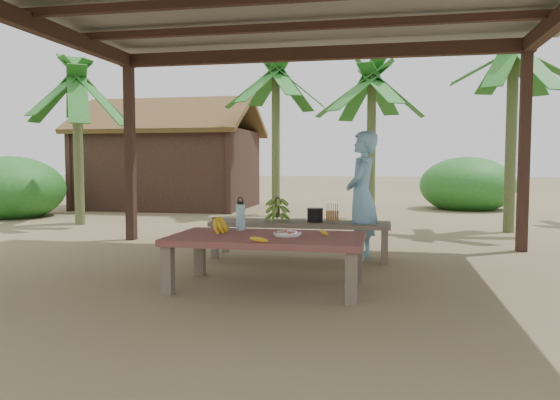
% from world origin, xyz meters
% --- Properties ---
extents(ground, '(80.00, 80.00, 0.00)m').
position_xyz_m(ground, '(0.00, 0.00, 0.00)').
color(ground, brown).
rests_on(ground, ground).
extents(pavilion, '(6.60, 5.60, 2.95)m').
position_xyz_m(pavilion, '(-0.01, -0.01, 2.78)').
color(pavilion, black).
rests_on(pavilion, ground).
extents(work_table, '(1.80, 1.01, 0.50)m').
position_xyz_m(work_table, '(-0.06, -0.43, 0.43)').
color(work_table, brown).
rests_on(work_table, ground).
extents(bench, '(2.20, 0.62, 0.45)m').
position_xyz_m(bench, '(-0.02, 1.24, 0.39)').
color(bench, brown).
rests_on(bench, ground).
extents(ripe_banana_bunch, '(0.32, 0.29, 0.16)m').
position_xyz_m(ripe_banana_bunch, '(-0.62, -0.32, 0.58)').
color(ripe_banana_bunch, yellow).
rests_on(ripe_banana_bunch, work_table).
extents(plate, '(0.26, 0.26, 0.04)m').
position_xyz_m(plate, '(0.13, -0.41, 0.52)').
color(plate, white).
rests_on(plate, work_table).
extents(loose_banana_front, '(0.17, 0.05, 0.04)m').
position_xyz_m(loose_banana_front, '(-0.04, -0.86, 0.52)').
color(loose_banana_front, yellow).
rests_on(loose_banana_front, work_table).
extents(loose_banana_side, '(0.13, 0.16, 0.04)m').
position_xyz_m(loose_banana_side, '(0.46, -0.28, 0.52)').
color(loose_banana_side, yellow).
rests_on(loose_banana_side, work_table).
extents(water_flask, '(0.09, 0.09, 0.33)m').
position_xyz_m(water_flask, '(-0.42, -0.07, 0.64)').
color(water_flask, '#3DA4BF').
rests_on(water_flask, work_table).
extents(green_banana_stalk, '(0.28, 0.28, 0.32)m').
position_xyz_m(green_banana_stalk, '(-0.30, 1.24, 0.61)').
color(green_banana_stalk, '#598C2D').
rests_on(green_banana_stalk, bench).
extents(cooking_pot, '(0.19, 0.19, 0.16)m').
position_xyz_m(cooking_pot, '(0.17, 1.24, 0.53)').
color(cooking_pot, black).
rests_on(cooking_pot, bench).
extents(skewer_rack, '(0.18, 0.08, 0.24)m').
position_xyz_m(skewer_rack, '(0.39, 1.19, 0.57)').
color(skewer_rack, '#A57F47').
rests_on(skewer_rack, bench).
extents(woman, '(0.45, 0.61, 1.56)m').
position_xyz_m(woman, '(0.74, 1.28, 0.78)').
color(woman, '#6EAAD0').
rests_on(woman, ground).
extents(hut, '(4.40, 3.43, 2.85)m').
position_xyz_m(hut, '(-4.50, 8.00, 1.10)').
color(hut, black).
rests_on(hut, ground).
extents(banana_plant_ne, '(1.80, 1.80, 3.30)m').
position_xyz_m(banana_plant_ne, '(3.06, 4.36, 2.81)').
color(banana_plant_ne, '#596638').
rests_on(banana_plant_ne, ground).
extents(banana_plant_n, '(1.80, 1.80, 3.12)m').
position_xyz_m(banana_plant_n, '(0.70, 5.84, 2.63)').
color(banana_plant_n, '#596638').
rests_on(banana_plant_n, ground).
extents(banana_plant_nw, '(1.80, 1.80, 3.40)m').
position_xyz_m(banana_plant_nw, '(-1.38, 6.35, 2.90)').
color(banana_plant_nw, '#596638').
rests_on(banana_plant_nw, ground).
extents(banana_plant_w, '(1.80, 1.80, 2.97)m').
position_xyz_m(banana_plant_w, '(-4.69, 3.98, 2.48)').
color(banana_plant_w, '#596638').
rests_on(banana_plant_w, ground).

